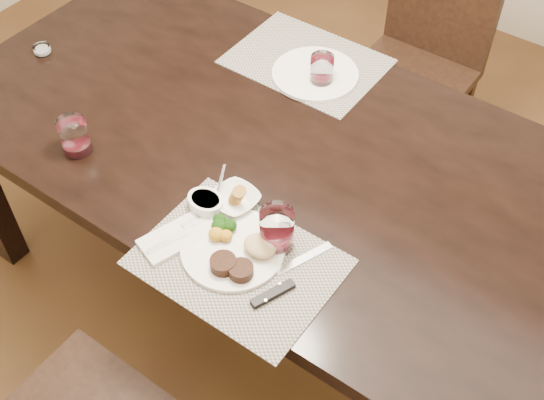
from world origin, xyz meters
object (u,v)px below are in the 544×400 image
Objects in this scene: chair_far at (423,53)px; wine_glass_near at (277,231)px; cracker_bowl at (235,199)px; far_plate at (315,74)px; steak_knife at (281,285)px; dinner_plate at (236,250)px.

wine_glass_near is at bearing -81.03° from chair_far.
far_plate is at bearing 102.23° from cracker_bowl.
wine_glass_near is at bearing -64.81° from far_plate.
steak_knife is 1.95× the size of cracker_bowl.
dinner_plate reaches higher than steak_knife.
chair_far reaches higher than wine_glass_near.
dinner_plate is 0.14m from steak_knife.
cracker_bowl is at bearing -77.77° from far_plate.
chair_far is at bearing 72.00° from dinner_plate.
chair_far reaches higher than cracker_bowl.
cracker_bowl reaches higher than dinner_plate.
chair_far is 3.50× the size of steak_knife.
wine_glass_near reaches higher than steak_knife.
wine_glass_near is 0.43× the size of far_plate.
chair_far is at bearing 91.55° from cracker_bowl.
cracker_bowl is at bearing -88.45° from chair_far.
cracker_bowl is at bearing 164.44° from wine_glass_near.
dinner_plate reaches higher than far_plate.
dinner_plate is (0.13, -1.30, 0.26)m from chair_far.
chair_far reaches higher than steak_knife.
chair_far reaches higher than dinner_plate.
dinner_plate is at bearing -128.59° from wine_glass_near.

